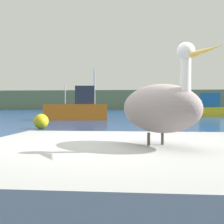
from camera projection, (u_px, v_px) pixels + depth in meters
ground_plane at (108, 218)px, 3.28m from camera, size 260.00×260.00×0.00m
hillside_backdrop at (138, 100)px, 85.90m from camera, size 140.00×16.10×5.19m
pier_dock at (159, 188)px, 2.94m from camera, size 3.84×3.18×0.84m
pelican at (160, 107)px, 2.91m from camera, size 1.00×1.24×0.95m
fishing_boat_yellow at (212, 108)px, 32.79m from camera, size 5.25×1.87×3.53m
fishing_boat_orange at (78, 108)px, 24.90m from camera, size 5.35×2.37×4.24m
fishing_boat_white at (78, 108)px, 38.63m from camera, size 5.45×1.94×3.78m
mooring_buoy at (41, 121)px, 15.64m from camera, size 0.78×0.78×0.78m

